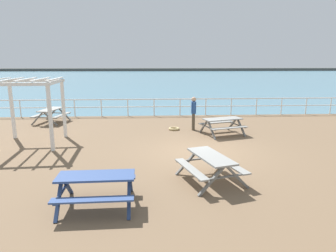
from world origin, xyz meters
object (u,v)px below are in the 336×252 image
picnic_table_near_right (211,162)px  lattice_pergola (28,96)px  picnic_table_near_left (96,183)px  picnic_table_far_left (51,112)px  picnic_table_mid_centre (223,122)px  visitor (194,111)px

picnic_table_near_right → lattice_pergola: (-6.63, 4.32, 1.41)m
picnic_table_near_left → lattice_pergola: size_ratio=0.68×
picnic_table_near_right → picnic_table_far_left: size_ratio=1.05×
picnic_table_mid_centre → visitor: bearing=122.6°
picnic_table_near_right → picnic_table_far_left: (-7.27, 8.78, 0.00)m
picnic_table_far_left → visitor: 8.02m
picnic_table_near_left → visitor: 8.56m
picnic_table_mid_centre → picnic_table_far_left: 9.51m
picnic_table_near_left → picnic_table_mid_centre: (4.65, 6.80, 0.00)m
picnic_table_near_right → picnic_table_mid_centre: (1.65, 5.48, 0.00)m
visitor → picnic_table_mid_centre: bearing=-36.7°
picnic_table_mid_centre → lattice_pergola: 8.48m
picnic_table_far_left → picnic_table_mid_centre: bearing=-99.3°
picnic_table_mid_centre → visitor: size_ratio=1.30×
picnic_table_near_right → visitor: visitor is taller
picnic_table_near_left → picnic_table_far_left: (-4.27, 10.10, 0.00)m
visitor → lattice_pergola: bearing=-159.0°
visitor → lattice_pergola: 7.47m
picnic_table_mid_centre → lattice_pergola: bearing=171.0°
visitor → picnic_table_near_left: bearing=-109.9°
lattice_pergola → picnic_table_near_left: bearing=-60.3°
picnic_table_near_left → picnic_table_near_right: size_ratio=0.85×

